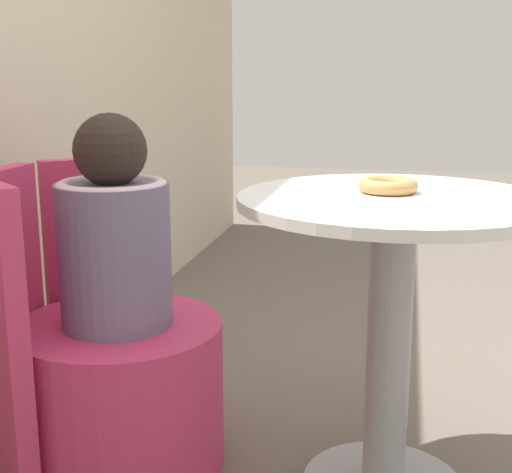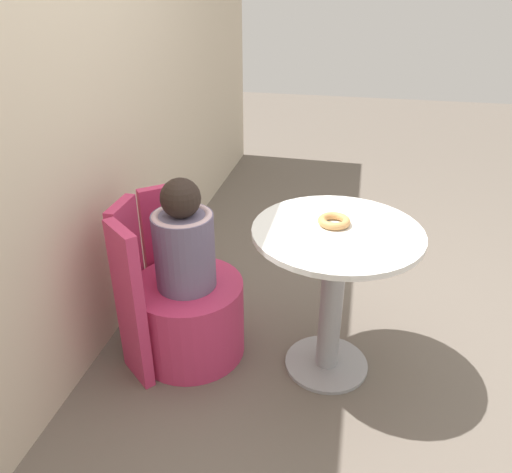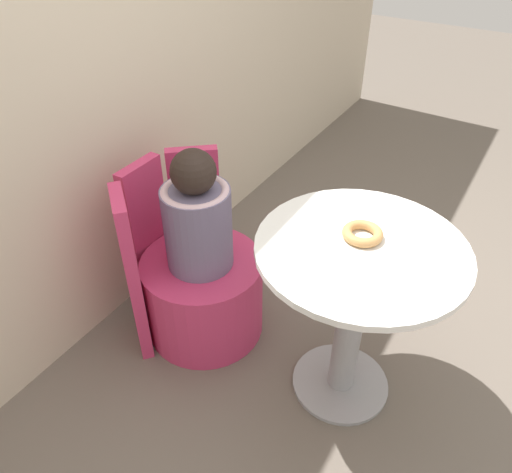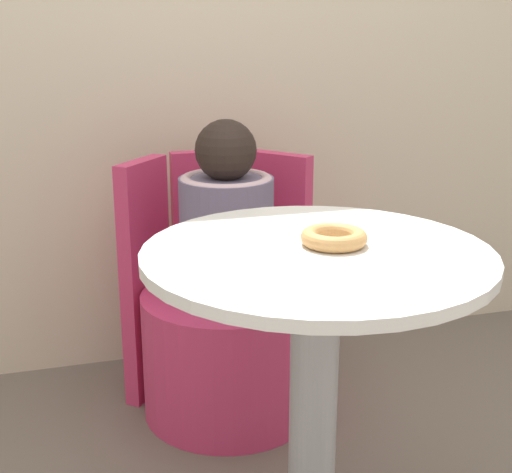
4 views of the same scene
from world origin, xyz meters
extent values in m
cube|color=beige|center=(0.00, 1.13, 1.20)|extent=(6.00, 0.06, 2.40)
cylinder|color=#99999E|center=(0.01, -0.01, 0.36)|extent=(0.10, 0.10, 0.69)
cylinder|color=white|center=(0.01, -0.01, 0.72)|extent=(0.72, 0.72, 0.02)
cylinder|color=#C63360|center=(-0.01, 0.66, 0.20)|extent=(0.53, 0.53, 0.39)
cube|color=#C63360|center=(-0.01, 0.95, 0.39)|extent=(0.22, 0.05, 0.78)
cube|color=#C63360|center=(0.21, 0.84, 0.39)|extent=(0.18, 0.20, 0.78)
cube|color=#C63360|center=(-0.23, 0.84, 0.39)|extent=(0.18, 0.20, 0.78)
cylinder|color=slate|center=(-0.01, 0.66, 0.57)|extent=(0.28, 0.28, 0.36)
torus|color=beige|center=(-0.01, 0.66, 0.74)|extent=(0.27, 0.27, 0.04)
sphere|color=black|center=(-0.01, 0.66, 0.83)|extent=(0.18, 0.18, 0.18)
torus|color=tan|center=(0.06, 0.01, 0.75)|extent=(0.14, 0.14, 0.03)
camera|label=1|loc=(-1.60, -0.03, 1.01)|focal=50.00mm
camera|label=2|loc=(-1.86, -0.06, 1.68)|focal=35.00mm
camera|label=3|loc=(-1.27, -0.39, 1.76)|focal=35.00mm
camera|label=4|loc=(-0.49, -1.29, 1.18)|focal=50.00mm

